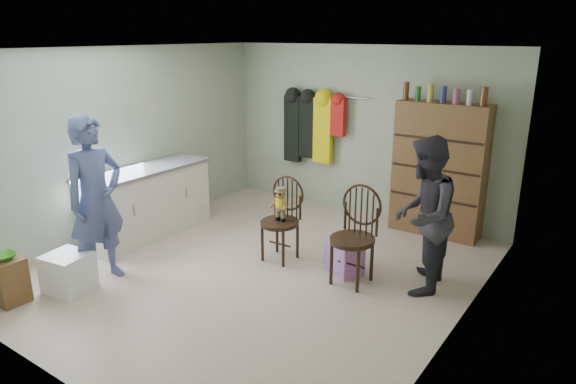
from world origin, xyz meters
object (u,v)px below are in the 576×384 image
Objects in this scene: chair_far at (355,231)px; chair_front at (282,212)px; dresser at (439,169)px; counter at (146,202)px.

chair_front is at bearing 178.17° from chair_far.
dresser is at bearing 54.89° from chair_front.
counter is 0.91× the size of dresser.
counter is 3.96m from dresser.
dresser is at bearing 82.62° from chair_far.
dresser reaches higher than chair_far.
chair_far is 1.95m from dresser.
counter is 1.82× the size of chair_front.
chair_far reaches higher than counter.
counter is at bearing -144.31° from dresser.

